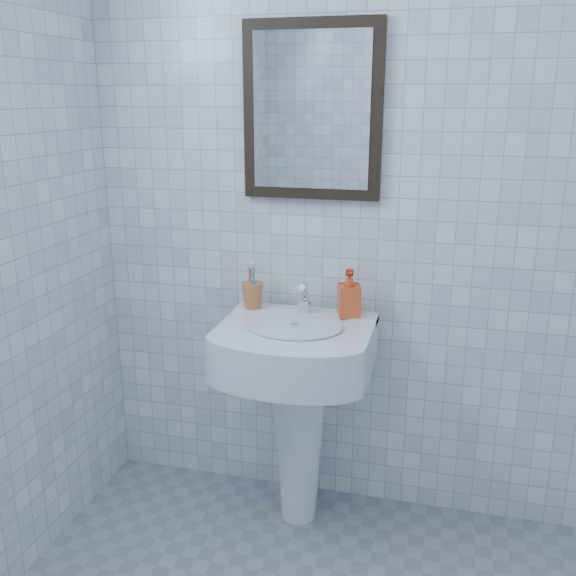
# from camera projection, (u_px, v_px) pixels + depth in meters

# --- Properties ---
(wall_back) EXTENTS (2.20, 0.02, 2.50)m
(wall_back) POSITION_uv_depth(u_px,v_px,m) (380.00, 197.00, 2.31)
(wall_back) COLOR white
(wall_back) RESTS_ON ground
(washbasin) EXTENTS (0.54, 0.40, 0.83)m
(washbasin) POSITION_uv_depth(u_px,v_px,m) (298.00, 389.00, 2.37)
(washbasin) COLOR white
(washbasin) RESTS_ON ground
(faucet) EXTENTS (0.05, 0.11, 0.13)m
(faucet) POSITION_uv_depth(u_px,v_px,m) (304.00, 300.00, 2.37)
(faucet) COLOR silver
(faucet) RESTS_ON washbasin
(toothbrush_cup) EXTENTS (0.09, 0.09, 0.10)m
(toothbrush_cup) POSITION_uv_depth(u_px,v_px,m) (253.00, 295.00, 2.43)
(toothbrush_cup) COLOR #D56F3B
(toothbrush_cup) RESTS_ON washbasin
(soap_dispenser) EXTENTS (0.10, 0.10, 0.17)m
(soap_dispenser) POSITION_uv_depth(u_px,v_px,m) (349.00, 293.00, 2.34)
(soap_dispenser) COLOR red
(soap_dispenser) RESTS_ON washbasin
(wall_mirror) EXTENTS (0.50, 0.04, 0.62)m
(wall_mirror) POSITION_uv_depth(u_px,v_px,m) (312.00, 111.00, 2.27)
(wall_mirror) COLOR black
(wall_mirror) RESTS_ON wall_back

